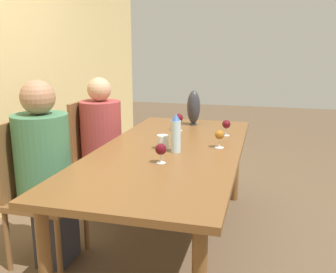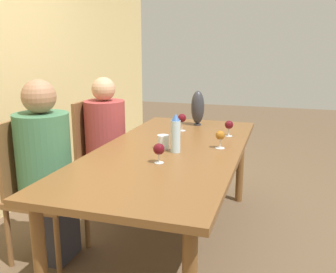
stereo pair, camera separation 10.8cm
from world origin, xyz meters
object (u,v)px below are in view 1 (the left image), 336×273
object	(u,v)px
water_bottle	(176,133)
person_far	(103,140)
wine_glass_0	(179,118)
wine_glass_1	(220,135)
wine_glass_3	(161,150)
water_tumbler	(163,142)
wine_glass_2	(226,125)
chair_far	(94,153)
person_near	(45,168)
vase	(194,107)
chair_near	(35,189)

from	to	relation	value
water_bottle	person_far	distance (m)	1.04
wine_glass_0	wine_glass_1	size ratio (longest dim) A/B	1.15
wine_glass_0	wine_glass_3	distance (m)	0.92
water_tumbler	wine_glass_2	distance (m)	0.65
wine_glass_1	chair_far	bearing A→B (deg)	70.80
wine_glass_2	person_far	world-z (taller)	person_far
water_bottle	person_near	xyz separation A→B (m)	(-0.32, 0.82, -0.22)
water_tumbler	vase	distance (m)	0.88
water_bottle	chair_far	distance (m)	1.15
chair_far	water_tumbler	bearing A→B (deg)	-124.26
wine_glass_3	person_near	distance (m)	0.81
water_tumbler	wine_glass_2	bearing A→B (deg)	-36.77
water_bottle	wine_glass_3	size ratio (longest dim) A/B	2.14
water_bottle	water_tumbler	distance (m)	0.14
wine_glass_2	vase	bearing A→B (deg)	44.23
vase	person_near	bearing A→B (deg)	148.29
vase	person_near	xyz separation A→B (m)	(-1.24, 0.76, -0.25)
vase	wine_glass_2	bearing A→B (deg)	-135.77
water_bottle	person_near	bearing A→B (deg)	111.29
chair_far	wine_glass_2	bearing A→B (deg)	-91.26
wine_glass_0	person_near	distance (m)	1.21
wine_glass_2	chair_near	distance (m)	1.53
wine_glass_2	person_far	bearing A→B (deg)	88.63
wine_glass_0	water_tumbler	bearing A→B (deg)	-177.70
water_bottle	person_far	bearing A→B (deg)	53.78
wine_glass_2	person_far	size ratio (longest dim) A/B	0.11
wine_glass_2	person_near	size ratio (longest dim) A/B	0.10
vase	person_near	size ratio (longest dim) A/B	0.25
vase	chair_near	distance (m)	1.56
water_tumbler	wine_glass_1	size ratio (longest dim) A/B	0.78
chair_near	chair_far	world-z (taller)	same
chair_far	person_far	size ratio (longest dim) A/B	0.82
chair_far	person_near	world-z (taller)	person_near
chair_near	person_far	size ratio (longest dim) A/B	0.82
vase	chair_near	size ratio (longest dim) A/B	0.32
wine_glass_0	chair_far	bearing A→B (deg)	93.83
wine_glass_0	chair_far	distance (m)	0.85
vase	person_near	distance (m)	1.48
vase	person_far	size ratio (longest dim) A/B	0.26
wine_glass_3	chair_near	bearing A→B (deg)	93.40
water_tumbler	chair_far	xyz separation A→B (m)	(0.55, 0.80, -0.29)
vase	chair_far	world-z (taller)	vase
person_far	person_near	bearing A→B (deg)	179.93
wine_glass_1	wine_glass_3	size ratio (longest dim) A/B	1.02
wine_glass_1	chair_near	size ratio (longest dim) A/B	0.13
vase	wine_glass_2	size ratio (longest dim) A/B	2.48
wine_glass_1	wine_glass_2	xyz separation A→B (m)	(0.39, -0.01, -0.00)
water_bottle	chair_near	xyz separation A→B (m)	(-0.32, 0.91, -0.37)
water_tumbler	wine_glass_3	xyz separation A→B (m)	(-0.32, -0.08, 0.04)
person_near	wine_glass_0	bearing A→B (deg)	-35.37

